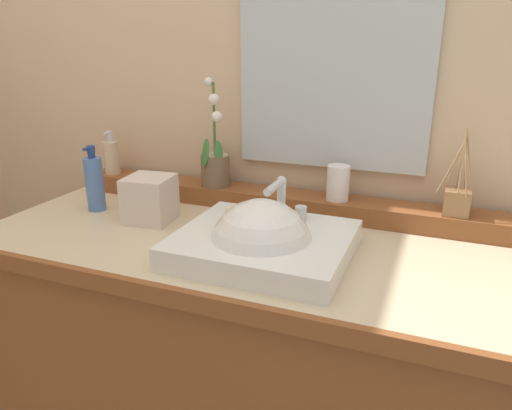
% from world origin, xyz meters
% --- Properties ---
extents(wall_back, '(3.37, 0.20, 2.73)m').
position_xyz_m(wall_back, '(0.00, 0.43, 1.37)').
color(wall_back, beige).
rests_on(wall_back, ground).
extents(vanity_cabinet, '(1.50, 0.66, 0.89)m').
position_xyz_m(vanity_cabinet, '(0.00, -0.00, 0.44)').
color(vanity_cabinet, brown).
rests_on(vanity_cabinet, ground).
extents(back_ledge, '(1.41, 0.12, 0.06)m').
position_xyz_m(back_ledge, '(0.00, 0.25, 0.91)').
color(back_ledge, brown).
rests_on(back_ledge, vanity_cabinet).
extents(sink_basin, '(0.42, 0.37, 0.28)m').
position_xyz_m(sink_basin, '(0.07, -0.10, 0.90)').
color(sink_basin, white).
rests_on(sink_basin, vanity_cabinet).
extents(soap_bar, '(0.07, 0.04, 0.02)m').
position_xyz_m(soap_bar, '(-0.04, 0.02, 0.95)').
color(soap_bar, beige).
rests_on(soap_bar, sink_basin).
extents(potted_plant, '(0.10, 0.11, 0.34)m').
position_xyz_m(potted_plant, '(-0.22, 0.24, 1.02)').
color(potted_plant, brown).
rests_on(potted_plant, back_ledge).
extents(soap_dispenser, '(0.05, 0.06, 0.15)m').
position_xyz_m(soap_dispenser, '(-0.63, 0.24, 1.00)').
color(soap_dispenser, beige).
rests_on(soap_dispenser, back_ledge).
extents(tumbler_cup, '(0.07, 0.07, 0.10)m').
position_xyz_m(tumbler_cup, '(0.18, 0.24, 0.99)').
color(tumbler_cup, silver).
rests_on(tumbler_cup, back_ledge).
extents(reed_diffuser, '(0.09, 0.07, 0.24)m').
position_xyz_m(reed_diffuser, '(0.51, 0.24, 0.98)').
color(reed_diffuser, olive).
rests_on(reed_diffuser, back_ledge).
extents(lotion_bottle, '(0.06, 0.06, 0.21)m').
position_xyz_m(lotion_bottle, '(-0.54, 0.04, 0.97)').
color(lotion_bottle, '#4F75BA').
rests_on(lotion_bottle, vanity_cabinet).
extents(tissue_box, '(0.14, 0.14, 0.13)m').
position_xyz_m(tissue_box, '(-0.33, 0.02, 0.95)').
color(tissue_box, beige).
rests_on(tissue_box, vanity_cabinet).
extents(mirror, '(0.58, 0.02, 0.54)m').
position_xyz_m(mirror, '(0.13, 0.32, 1.29)').
color(mirror, silver).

